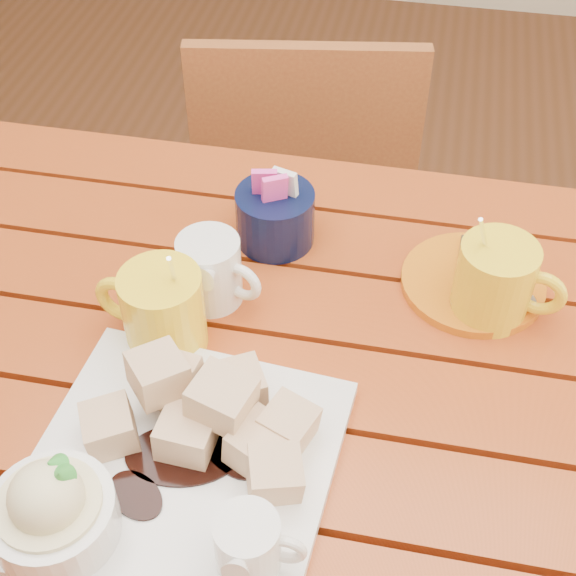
% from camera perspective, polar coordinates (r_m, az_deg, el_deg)
% --- Properties ---
extents(table, '(1.20, 0.79, 0.75)m').
position_cam_1_polar(table, '(0.96, -2.59, -9.92)').
color(table, '#8E3512').
rests_on(table, ground).
extents(dessert_plate, '(0.31, 0.31, 0.12)m').
position_cam_1_polar(dessert_plate, '(0.77, -9.29, -12.71)').
color(dessert_plate, white).
rests_on(dessert_plate, table).
extents(coffee_mug_left, '(0.13, 0.09, 0.15)m').
position_cam_1_polar(coffee_mug_left, '(0.87, -9.02, -1.52)').
color(coffee_mug_left, yellow).
rests_on(coffee_mug_left, table).
extents(coffee_mug_right, '(0.12, 0.09, 0.15)m').
position_cam_1_polar(coffee_mug_right, '(0.93, 14.61, 0.50)').
color(coffee_mug_right, yellow).
rests_on(coffee_mug_right, table).
extents(cream_pitcher, '(0.11, 0.09, 0.09)m').
position_cam_1_polar(cream_pitcher, '(0.92, -5.46, 1.31)').
color(cream_pitcher, white).
rests_on(cream_pitcher, table).
extents(sugar_caddy, '(0.10, 0.10, 0.11)m').
position_cam_1_polar(sugar_caddy, '(1.00, -0.92, 5.18)').
color(sugar_caddy, black).
rests_on(sugar_caddy, table).
extents(orange_saucer, '(0.17, 0.17, 0.02)m').
position_cam_1_polar(orange_saucer, '(0.98, 13.08, 0.34)').
color(orange_saucer, orange).
rests_on(orange_saucer, table).
extents(chair_far, '(0.45, 0.45, 0.82)m').
position_cam_1_polar(chair_far, '(1.57, 1.19, 6.92)').
color(chair_far, brown).
rests_on(chair_far, ground).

